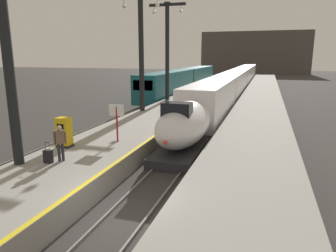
# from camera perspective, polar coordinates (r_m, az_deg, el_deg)

# --- Properties ---
(ground_plane) EXTENTS (260.00, 260.00, 0.00)m
(ground_plane) POSITION_cam_1_polar(r_m,az_deg,el_deg) (11.82, -8.15, -16.93)
(ground_plane) COLOR #33302D
(platform_left) EXTENTS (4.80, 110.00, 1.05)m
(platform_left) POSITION_cam_1_polar(r_m,az_deg,el_deg) (35.44, 3.23, 4.08)
(platform_left) COLOR gray
(platform_left) RESTS_ON ground
(platform_right) EXTENTS (4.80, 110.00, 1.05)m
(platform_right) POSITION_cam_1_polar(r_m,az_deg,el_deg) (34.38, 16.45, 3.31)
(platform_right) COLOR gray
(platform_right) RESTS_ON ground
(platform_left_safety_stripe) EXTENTS (0.20, 107.80, 0.01)m
(platform_left_safety_stripe) POSITION_cam_1_polar(r_m,az_deg,el_deg) (34.88, 6.89, 4.75)
(platform_left_safety_stripe) COLOR yellow
(platform_left_safety_stripe) RESTS_ON platform_left
(rail_main_left) EXTENTS (0.08, 110.00, 0.12)m
(rail_main_left) POSITION_cam_1_polar(r_m,az_deg,el_deg) (37.54, 9.17, 3.70)
(rail_main_left) COLOR slate
(rail_main_left) RESTS_ON ground
(rail_main_right) EXTENTS (0.08, 110.00, 0.12)m
(rail_main_right) POSITION_cam_1_polar(r_m,az_deg,el_deg) (37.36, 11.45, 3.57)
(rail_main_right) COLOR slate
(rail_main_right) RESTS_ON ground
(rail_secondary_left) EXTENTS (0.08, 110.00, 0.12)m
(rail_secondary_left) POSITION_cam_1_polar(r_m,az_deg,el_deg) (39.52, -2.55, 4.30)
(rail_secondary_left) COLOR slate
(rail_secondary_left) RESTS_ON ground
(rail_secondary_right) EXTENTS (0.08, 110.00, 0.12)m
(rail_secondary_right) POSITION_cam_1_polar(r_m,az_deg,el_deg) (39.03, -0.48, 4.20)
(rail_secondary_right) COLOR slate
(rail_secondary_right) RESTS_ON ground
(highspeed_train_main) EXTENTS (2.92, 76.12, 3.60)m
(highspeed_train_main) POSITION_cam_1_polar(r_m,az_deg,el_deg) (51.63, 12.51, 8.12)
(highspeed_train_main) COLOR silver
(highspeed_train_main) RESTS_ON ground
(regional_train_adjacent) EXTENTS (2.85, 36.60, 3.80)m
(regional_train_adjacent) POSITION_cam_1_polar(r_m,az_deg,el_deg) (51.04, 3.13, 8.53)
(regional_train_adjacent) COLOR #145660
(regional_train_adjacent) RESTS_ON ground
(station_column_near) EXTENTS (4.00, 0.68, 10.20)m
(station_column_near) POSITION_cam_1_polar(r_m,az_deg,el_deg) (15.05, -27.77, 16.65)
(station_column_near) COLOR black
(station_column_near) RESTS_ON platform_left
(station_column_mid) EXTENTS (4.00, 0.68, 9.86)m
(station_column_mid) POSITION_cam_1_polar(r_m,az_deg,el_deg) (27.64, -4.96, 14.95)
(station_column_mid) COLOR black
(station_column_mid) RESTS_ON platform_left
(station_column_far) EXTENTS (4.00, 0.68, 10.30)m
(station_column_far) POSITION_cam_1_polar(r_m,az_deg,el_deg) (34.59, -0.14, 14.92)
(station_column_far) COLOR black
(station_column_far) RESTS_ON platform_left
(passenger_near_edge) EXTENTS (0.43, 0.43, 1.69)m
(passenger_near_edge) POSITION_cam_1_polar(r_m,az_deg,el_deg) (15.11, -19.19, -2.52)
(passenger_near_edge) COLOR #23232D
(passenger_near_edge) RESTS_ON platform_left
(passenger_mid_platform) EXTENTS (0.35, 0.54, 1.69)m
(passenger_mid_platform) POSITION_cam_1_polar(r_m,az_deg,el_deg) (27.13, 1.60, 4.68)
(passenger_mid_platform) COLOR #23232D
(passenger_mid_platform) RESTS_ON platform_left
(rolling_suitcase) EXTENTS (0.40, 0.22, 0.98)m
(rolling_suitcase) POSITION_cam_1_polar(r_m,az_deg,el_deg) (15.24, -21.13, -5.22)
(rolling_suitcase) COLOR black
(rolling_suitcase) RESTS_ON platform_left
(ticket_machine_yellow) EXTENTS (0.76, 0.62, 1.60)m
(ticket_machine_yellow) POSITION_cam_1_polar(r_m,az_deg,el_deg) (17.50, -18.50, -1.29)
(ticket_machine_yellow) COLOR yellow
(ticket_machine_yellow) RESTS_ON platform_left
(departure_info_board) EXTENTS (0.90, 0.10, 2.12)m
(departure_info_board) POSITION_cam_1_polar(r_m,az_deg,el_deg) (17.72, -9.39, 1.91)
(departure_info_board) COLOR maroon
(departure_info_board) RESTS_ON platform_left
(terminus_back_wall) EXTENTS (36.00, 2.00, 14.00)m
(terminus_back_wall) POSITION_cam_1_polar(r_m,az_deg,el_deg) (111.31, 15.57, 12.85)
(terminus_back_wall) COLOR #4C4742
(terminus_back_wall) RESTS_ON ground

